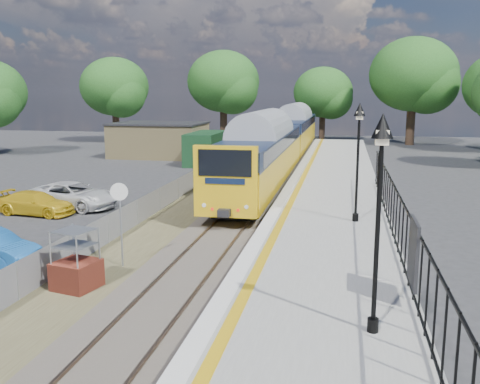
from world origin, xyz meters
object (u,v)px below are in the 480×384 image
(car_white, at_px, (73,195))
(speed_sign, at_px, (120,210))
(victorian_lamp_north, at_px, (359,135))
(train, at_px, (282,138))
(car_yellow, at_px, (36,203))
(victorian_lamp_south, at_px, (380,173))
(brick_plinth, at_px, (76,261))

(car_white, bearing_deg, speed_sign, -132.34)
(victorian_lamp_north, distance_m, car_white, 15.11)
(train, distance_m, car_yellow, 21.11)
(victorian_lamp_south, height_order, victorian_lamp_north, same)
(victorian_lamp_south, relative_size, train, 0.11)
(victorian_lamp_north, bearing_deg, train, 104.35)
(victorian_lamp_north, distance_m, brick_plinth, 11.27)
(speed_sign, bearing_deg, car_yellow, 122.84)
(victorian_lamp_north, height_order, car_yellow, victorian_lamp_north)
(train, xyz_separation_m, brick_plinth, (-3.02, -27.51, -1.43))
(train, height_order, brick_plinth, train)
(victorian_lamp_south, distance_m, brick_plinth, 9.71)
(brick_plinth, bearing_deg, car_white, 118.71)
(brick_plinth, bearing_deg, victorian_lamp_south, -20.57)
(speed_sign, height_order, car_yellow, speed_sign)
(victorian_lamp_north, xyz_separation_m, car_yellow, (-15.19, 2.14, -3.73))
(speed_sign, bearing_deg, train, 69.71)
(brick_plinth, xyz_separation_m, car_yellow, (-6.88, 8.95, -0.35))
(victorian_lamp_south, height_order, car_yellow, victorian_lamp_south)
(victorian_lamp_south, bearing_deg, speed_sign, 146.14)
(train, height_order, speed_sign, train)
(brick_plinth, relative_size, car_yellow, 0.49)
(brick_plinth, xyz_separation_m, car_white, (-5.84, 10.66, -0.24))
(brick_plinth, bearing_deg, victorian_lamp_north, 39.28)
(train, bearing_deg, car_white, -117.71)
(victorian_lamp_south, bearing_deg, victorian_lamp_north, 91.15)
(car_yellow, xyz_separation_m, car_white, (1.04, 1.71, 0.11))
(train, height_order, car_white, train)
(speed_sign, bearing_deg, car_white, 112.18)
(victorian_lamp_north, relative_size, car_white, 0.95)
(victorian_lamp_south, bearing_deg, car_yellow, 141.73)
(victorian_lamp_south, xyz_separation_m, victorian_lamp_north, (-0.20, 10.00, 0.00))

